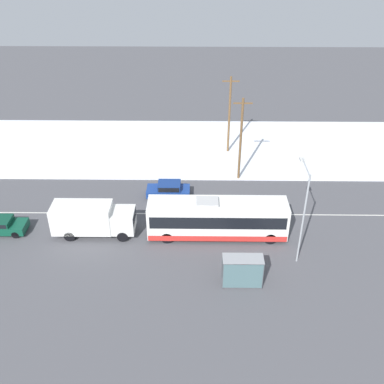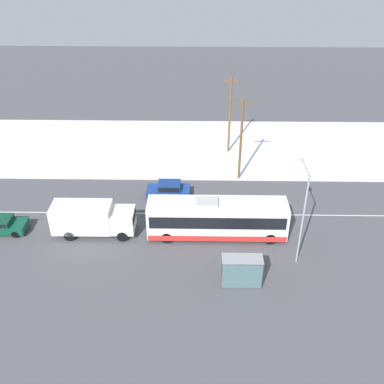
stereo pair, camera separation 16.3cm
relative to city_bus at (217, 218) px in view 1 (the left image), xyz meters
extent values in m
plane|color=#4C4C51|center=(-0.20, 3.05, -1.67)|extent=(120.00, 120.00, 0.00)
cube|color=silver|center=(-0.20, 16.62, -1.61)|extent=(80.00, 15.04, 0.12)
cube|color=silver|center=(-0.20, 3.05, -1.67)|extent=(60.00, 0.12, 0.00)
cube|color=white|center=(0.00, 0.00, 0.06)|extent=(11.49, 2.55, 2.90)
cube|color=black|center=(0.00, 0.00, 0.41)|extent=(11.03, 2.57, 1.10)
cube|color=red|center=(0.00, 0.00, -1.13)|extent=(11.37, 2.57, 0.52)
cube|color=#B2B2B2|center=(-0.86, 0.00, 1.63)|extent=(1.80, 1.40, 0.24)
cylinder|color=black|center=(4.35, -1.14, -1.17)|extent=(1.00, 0.28, 1.00)
cylinder|color=black|center=(4.35, 1.13, -1.17)|extent=(1.00, 0.28, 1.00)
cylinder|color=black|center=(-4.14, -1.14, -1.17)|extent=(1.00, 0.28, 1.00)
cylinder|color=black|center=(-4.14, 1.13, -1.17)|extent=(1.00, 0.28, 1.00)
cube|color=silver|center=(-11.24, 0.05, -0.02)|extent=(4.92, 2.30, 2.30)
cube|color=silver|center=(-7.82, 0.05, -0.28)|extent=(1.90, 2.18, 1.80)
cube|color=black|center=(-6.89, 0.05, 0.08)|extent=(0.06, 1.96, 0.79)
cylinder|color=black|center=(-7.82, -0.97, -1.22)|extent=(0.90, 0.26, 0.90)
cylinder|color=black|center=(-7.82, 1.07, -1.22)|extent=(0.90, 0.26, 0.90)
cylinder|color=black|center=(-12.22, -0.97, -1.22)|extent=(0.90, 0.26, 0.90)
cylinder|color=black|center=(-12.22, 1.07, -1.22)|extent=(0.90, 0.26, 0.90)
cube|color=navy|center=(-4.44, 6.02, -1.11)|extent=(4.10, 1.80, 0.66)
cube|color=navy|center=(-4.34, 6.02, -0.49)|extent=(2.13, 1.66, 0.58)
cube|color=black|center=(-4.34, 6.02, -0.48)|extent=(1.96, 1.69, 0.46)
cylinder|color=black|center=(-5.80, 5.23, -1.35)|extent=(0.64, 0.22, 0.64)
cylinder|color=black|center=(-5.80, 6.81, -1.35)|extent=(0.64, 0.22, 0.64)
cylinder|color=black|center=(-2.99, 5.23, -1.35)|extent=(0.64, 0.22, 0.64)
cylinder|color=black|center=(-2.99, 6.81, -1.35)|extent=(0.64, 0.22, 0.64)
cube|color=#0F4733|center=(-18.43, 0.13, -1.11)|extent=(4.52, 1.80, 0.68)
cylinder|color=black|center=(-16.87, -0.66, -1.35)|extent=(0.64, 0.22, 0.64)
cylinder|color=black|center=(-16.87, 0.92, -1.35)|extent=(0.64, 0.22, 0.64)
cylinder|color=#23232D|center=(1.72, -4.60, -1.29)|extent=(0.12, 0.12, 0.77)
cylinder|color=#23232D|center=(1.95, -4.60, -1.29)|extent=(0.12, 0.12, 0.77)
cube|color=maroon|center=(1.84, -4.60, -0.58)|extent=(0.40, 0.22, 0.63)
sphere|color=tan|center=(1.84, -4.60, -0.13)|extent=(0.27, 0.27, 0.27)
cylinder|color=maroon|center=(1.59, -4.60, -0.62)|extent=(0.10, 0.10, 0.60)
cylinder|color=maroon|center=(2.09, -4.60, -0.62)|extent=(0.10, 0.10, 0.60)
cube|color=gray|center=(1.61, -5.88, 0.70)|extent=(2.93, 1.20, 0.06)
cube|color=slate|center=(1.61, -6.46, -0.47)|extent=(2.81, 0.04, 2.16)
cylinder|color=#474C51|center=(0.19, -5.32, -0.50)|extent=(0.08, 0.08, 2.34)
cylinder|color=#474C51|center=(3.04, -5.32, -0.50)|extent=(0.08, 0.08, 2.34)
cylinder|color=#474C51|center=(0.19, -6.44, -0.50)|extent=(0.08, 0.08, 2.34)
cylinder|color=#474C51|center=(3.04, -6.44, -0.50)|extent=(0.08, 0.08, 2.34)
cylinder|color=#9EA3A8|center=(6.15, -3.31, 2.22)|extent=(0.14, 0.14, 7.78)
cylinder|color=#9EA3A8|center=(6.15, -1.98, 5.96)|extent=(0.10, 2.64, 0.10)
cube|color=silver|center=(6.15, -0.66, 5.89)|extent=(0.36, 0.60, 0.16)
cylinder|color=brown|center=(2.53, 9.43, 2.65)|extent=(0.24, 0.24, 8.64)
cube|color=brown|center=(2.53, 9.43, 6.47)|extent=(1.80, 0.12, 0.12)
cylinder|color=brown|center=(1.78, 15.55, 2.70)|extent=(0.24, 0.24, 8.74)
cube|color=brown|center=(1.78, 15.55, 6.58)|extent=(1.80, 0.12, 0.12)
camera|label=1|loc=(-1.70, -30.42, 21.50)|focal=42.00mm
camera|label=2|loc=(-1.54, -30.41, 21.50)|focal=42.00mm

